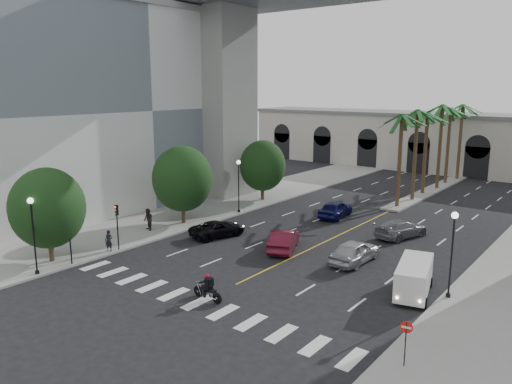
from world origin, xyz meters
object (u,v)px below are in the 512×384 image
(lamp_post_left_near, at_px, (33,229))
(car_b, at_px, (284,240))
(lamp_post_left_far, at_px, (239,182))
(traffic_signal_far, at_px, (117,220))
(lamp_post_right, at_px, (452,247))
(cargo_van, at_px, (414,277))
(traffic_signal_near, at_px, (69,232))
(do_not_enter_sign, at_px, (406,335))
(car_a, at_px, (355,251))
(pedestrian_a, at_px, (109,241))
(car_c, at_px, (218,229))
(motorcycle_rider, at_px, (208,288))
(pedestrian_b, at_px, (148,220))
(car_e, at_px, (335,209))
(car_d, at_px, (401,229))

(lamp_post_left_near, xyz_separation_m, car_b, (9.90, 14.50, -2.42))
(car_b, bearing_deg, lamp_post_left_near, 31.16)
(lamp_post_left_far, bearing_deg, traffic_signal_far, -89.60)
(lamp_post_right, relative_size, cargo_van, 1.06)
(cargo_van, bearing_deg, traffic_signal_near, -168.58)
(do_not_enter_sign, bearing_deg, lamp_post_right, 84.45)
(car_b, bearing_deg, car_a, 163.82)
(lamp_post_right, relative_size, pedestrian_a, 3.27)
(traffic_signal_far, height_order, car_c, traffic_signal_far)
(lamp_post_left_far, xyz_separation_m, motorcycle_rider, (11.66, -16.83, -2.48))
(lamp_post_left_far, relative_size, motorcycle_rider, 2.34)
(lamp_post_right, distance_m, pedestrian_b, 25.08)
(car_c, distance_m, pedestrian_b, 6.26)
(lamp_post_left_far, relative_size, traffic_signal_near, 1.47)
(cargo_van, bearing_deg, lamp_post_right, 4.39)
(lamp_post_right, height_order, pedestrian_a, lamp_post_right)
(lamp_post_left_far, xyz_separation_m, car_e, (8.23, 4.66, -2.40))
(motorcycle_rider, distance_m, do_not_enter_sign, 11.97)
(traffic_signal_far, distance_m, cargo_van, 21.67)
(lamp_post_right, bearing_deg, lamp_post_left_far, 160.67)
(do_not_enter_sign, bearing_deg, traffic_signal_far, 163.69)
(pedestrian_b, bearing_deg, car_b, 33.32)
(car_b, distance_m, car_c, 6.42)
(car_c, bearing_deg, car_b, -159.42)
(traffic_signal_near, bearing_deg, lamp_post_right, 24.82)
(car_a, bearing_deg, do_not_enter_sign, 127.43)
(do_not_enter_sign, bearing_deg, car_a, 115.35)
(car_c, height_order, do_not_enter_sign, do_not_enter_sign)
(lamp_post_left_near, relative_size, lamp_post_left_far, 1.00)
(lamp_post_left_near, distance_m, lamp_post_left_far, 21.00)
(lamp_post_left_far, height_order, car_c, lamp_post_left_far)
(lamp_post_left_near, relative_size, car_a, 1.10)
(lamp_post_left_near, xyz_separation_m, motorcycle_rider, (11.66, 4.17, -2.48))
(car_c, bearing_deg, traffic_signal_far, 81.85)
(car_a, xyz_separation_m, car_e, (-7.26, 10.34, -0.01))
(car_c, relative_size, car_e, 0.99)
(car_a, bearing_deg, traffic_signal_far, 31.22)
(car_c, height_order, cargo_van, cargo_van)
(lamp_post_right, bearing_deg, pedestrian_b, -176.13)
(cargo_van, distance_m, pedestrian_b, 23.06)
(lamp_post_left_near, height_order, lamp_post_left_far, same)
(lamp_post_left_far, distance_m, traffic_signal_near, 18.51)
(car_d, bearing_deg, car_e, -0.71)
(motorcycle_rider, distance_m, car_e, 21.76)
(pedestrian_a, xyz_separation_m, do_not_enter_sign, (23.69, -1.60, 0.71))
(traffic_signal_near, height_order, do_not_enter_sign, traffic_signal_near)
(lamp_post_left_near, height_order, car_c, lamp_post_left_near)
(traffic_signal_near, height_order, car_d, traffic_signal_near)
(lamp_post_left_far, bearing_deg, pedestrian_b, -102.39)
(car_a, xyz_separation_m, car_d, (0.27, 7.90, -0.09))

